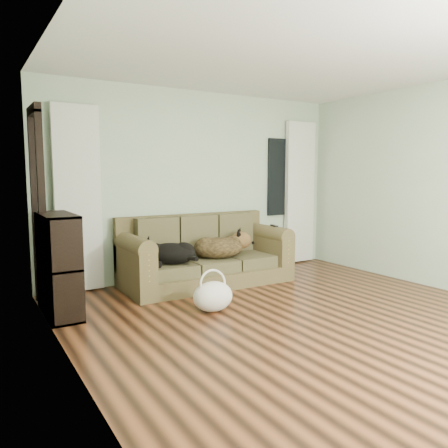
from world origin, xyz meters
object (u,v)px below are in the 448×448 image
sofa (207,250)px  tote_bag (213,297)px  dog_black_lab (168,253)px  dog_shepherd (221,247)px  bookshelf (59,267)px

sofa → tote_bag: 1.22m
dog_black_lab → tote_bag: (0.08, -0.98, -0.32)m
sofa → dog_shepherd: size_ratio=3.23×
tote_bag → bookshelf: bookshelf is taller
dog_black_lab → dog_shepherd: dog_shepherd is taller
dog_black_lab → dog_shepherd: size_ratio=0.91×
tote_bag → bookshelf: 1.62m
sofa → tote_bag: sofa is taller
tote_bag → sofa: bearing=64.1°
sofa → dog_shepherd: (0.17, -0.08, 0.04)m
dog_black_lab → sofa: bearing=44.7°
dog_black_lab → bookshelf: size_ratio=0.59×
dog_shepherd → bookshelf: (-2.09, -0.25, 0.01)m
dog_black_lab → bookshelf: bookshelf is taller
dog_black_lab → dog_shepherd: 0.76m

